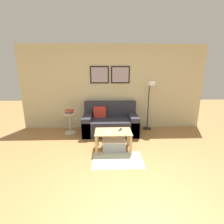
# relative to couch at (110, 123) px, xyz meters

# --- Properties ---
(ground_plane) EXTENTS (16.00, 16.00, 0.00)m
(ground_plane) POSITION_rel_couch_xyz_m (0.09, -2.65, -0.30)
(ground_plane) COLOR #A87542
(wall_back) EXTENTS (5.60, 0.09, 2.55)m
(wall_back) POSITION_rel_couch_xyz_m (0.09, 0.47, 0.98)
(wall_back) COLOR #C6BC93
(wall_back) RESTS_ON ground_plane
(area_rug) EXTENTS (1.04, 0.68, 0.01)m
(area_rug) POSITION_rel_couch_xyz_m (0.12, -1.55, -0.30)
(area_rug) COLOR #B2B79E
(area_rug) RESTS_ON ground_plane
(couch) EXTENTS (1.56, 0.90, 0.89)m
(couch) POSITION_rel_couch_xyz_m (0.00, 0.00, 0.00)
(couch) COLOR #2D2D38
(couch) RESTS_ON ground_plane
(coffee_table) EXTENTS (0.83, 0.52, 0.46)m
(coffee_table) POSITION_rel_couch_xyz_m (0.04, -1.10, 0.06)
(coffee_table) COLOR tan
(coffee_table) RESTS_ON ground_plane
(storage_bin) EXTENTS (0.54, 0.46, 0.25)m
(storage_bin) POSITION_rel_couch_xyz_m (0.06, -1.06, -0.18)
(storage_bin) COLOR #9EA3A8
(storage_bin) RESTS_ON ground_plane
(floor_lamp) EXTENTS (0.26, 0.46, 1.48)m
(floor_lamp) POSITION_rel_couch_xyz_m (1.17, 0.12, 0.72)
(floor_lamp) COLOR black
(floor_lamp) RESTS_ON ground_plane
(side_table) EXTENTS (0.38, 0.38, 0.59)m
(side_table) POSITION_rel_couch_xyz_m (-1.18, -0.00, 0.06)
(side_table) COLOR silver
(side_table) RESTS_ON ground_plane
(book_stack) EXTENTS (0.25, 0.20, 0.10)m
(book_stack) POSITION_rel_couch_xyz_m (-1.19, 0.01, 0.34)
(book_stack) COLOR #D18438
(book_stack) RESTS_ON side_table
(remote_control) EXTENTS (0.10, 0.15, 0.02)m
(remote_control) POSITION_rel_couch_xyz_m (0.22, -1.01, 0.16)
(remote_control) COLOR #232328
(remote_control) RESTS_ON coffee_table
(cell_phone) EXTENTS (0.07, 0.14, 0.01)m
(cell_phone) POSITION_rel_couch_xyz_m (-0.09, -1.14, 0.16)
(cell_phone) COLOR silver
(cell_phone) RESTS_ON coffee_table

